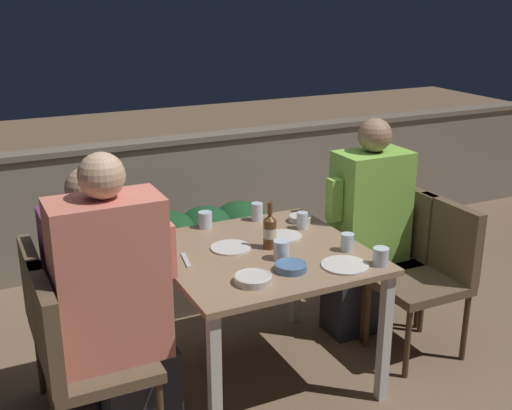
% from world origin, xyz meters
% --- Properties ---
extents(ground_plane, '(16.00, 16.00, 0.00)m').
position_xyz_m(ground_plane, '(0.00, 0.00, 0.00)').
color(ground_plane, '#7A6047').
extents(parapet_wall, '(9.00, 0.18, 0.92)m').
position_xyz_m(parapet_wall, '(0.00, 1.77, 0.47)').
color(parapet_wall, gray).
rests_on(parapet_wall, ground_plane).
extents(dining_table, '(0.99, 0.98, 0.72)m').
position_xyz_m(dining_table, '(0.00, 0.00, 0.64)').
color(dining_table, '#937556').
rests_on(dining_table, ground_plane).
extents(planter_hedge, '(0.88, 0.47, 0.64)m').
position_xyz_m(planter_hedge, '(0.08, 0.96, 0.36)').
color(planter_hedge, brown).
rests_on(planter_hedge, ground_plane).
extents(chair_left_near, '(0.46, 0.45, 0.86)m').
position_xyz_m(chair_left_near, '(-0.97, -0.19, 0.52)').
color(chair_left_near, brown).
rests_on(chair_left_near, ground_plane).
extents(person_coral_top, '(0.52, 0.26, 1.35)m').
position_xyz_m(person_coral_top, '(-0.78, -0.19, 0.68)').
color(person_coral_top, '#282833').
rests_on(person_coral_top, ground_plane).
extents(chair_left_far, '(0.46, 0.45, 0.86)m').
position_xyz_m(chair_left_far, '(-0.97, 0.15, 0.52)').
color(chair_left_far, brown).
rests_on(chair_left_far, ground_plane).
extents(person_purple_stripe, '(0.50, 0.26, 1.21)m').
position_xyz_m(person_purple_stripe, '(-0.77, 0.15, 0.60)').
color(person_purple_stripe, '#282833').
rests_on(person_purple_stripe, ground_plane).
extents(chair_right_near, '(0.46, 0.45, 0.86)m').
position_xyz_m(chair_right_near, '(0.97, -0.15, 0.52)').
color(chair_right_near, brown).
rests_on(chair_right_near, ground_plane).
extents(chair_right_far, '(0.46, 0.45, 0.86)m').
position_xyz_m(chair_right_far, '(0.96, 0.20, 0.52)').
color(chair_right_far, brown).
rests_on(chair_right_far, ground_plane).
extents(person_green_blouse, '(0.49, 0.26, 1.29)m').
position_xyz_m(person_green_blouse, '(0.76, 0.20, 0.65)').
color(person_green_blouse, '#282833').
rests_on(person_green_blouse, ground_plane).
extents(beer_bottle, '(0.07, 0.07, 0.24)m').
position_xyz_m(beer_bottle, '(0.05, 0.02, 0.81)').
color(beer_bottle, brown).
rests_on(beer_bottle, dining_table).
extents(plate_0, '(0.18, 0.18, 0.01)m').
position_xyz_m(plate_0, '(0.19, 0.12, 0.72)').
color(plate_0, silver).
rests_on(plate_0, dining_table).
extents(plate_1, '(0.23, 0.23, 0.01)m').
position_xyz_m(plate_1, '(0.27, -0.33, 0.72)').
color(plate_1, silver).
rests_on(plate_1, dining_table).
extents(plate_2, '(0.21, 0.21, 0.01)m').
position_xyz_m(plate_2, '(-0.13, 0.10, 0.72)').
color(plate_2, silver).
rests_on(plate_2, dining_table).
extents(bowl_0, '(0.15, 0.15, 0.04)m').
position_xyz_m(bowl_0, '(0.01, -0.27, 0.74)').
color(bowl_0, '#4C709E').
rests_on(bowl_0, dining_table).
extents(bowl_1, '(0.15, 0.15, 0.03)m').
position_xyz_m(bowl_1, '(-0.40, 0.40, 0.74)').
color(bowl_1, tan).
rests_on(bowl_1, dining_table).
extents(bowl_2, '(0.17, 0.17, 0.04)m').
position_xyz_m(bowl_2, '(-0.20, -0.31, 0.74)').
color(bowl_2, beige).
rests_on(bowl_2, dining_table).
extents(bowl_3, '(0.13, 0.13, 0.04)m').
position_xyz_m(bowl_3, '(0.38, 0.29, 0.74)').
color(bowl_3, beige).
rests_on(bowl_3, dining_table).
extents(glass_cup_0, '(0.08, 0.08, 0.10)m').
position_xyz_m(glass_cup_0, '(0.04, -0.13, 0.77)').
color(glass_cup_0, silver).
rests_on(glass_cup_0, dining_table).
extents(glass_cup_1, '(0.07, 0.07, 0.09)m').
position_xyz_m(glass_cup_1, '(0.38, -0.18, 0.76)').
color(glass_cup_1, silver).
rests_on(glass_cup_1, dining_table).
extents(glass_cup_2, '(0.08, 0.08, 0.09)m').
position_xyz_m(glass_cup_2, '(0.43, -0.40, 0.76)').
color(glass_cup_2, silver).
rests_on(glass_cup_2, dining_table).
extents(glass_cup_3, '(0.06, 0.06, 0.09)m').
position_xyz_m(glass_cup_3, '(0.34, 0.19, 0.76)').
color(glass_cup_3, silver).
rests_on(glass_cup_3, dining_table).
extents(glass_cup_4, '(0.07, 0.07, 0.10)m').
position_xyz_m(glass_cup_4, '(0.17, 0.41, 0.77)').
color(glass_cup_4, silver).
rests_on(glass_cup_4, dining_table).
extents(glass_cup_5, '(0.08, 0.08, 0.09)m').
position_xyz_m(glass_cup_5, '(-0.13, 0.43, 0.76)').
color(glass_cup_5, silver).
rests_on(glass_cup_5, dining_table).
extents(fork_0, '(0.05, 0.17, 0.01)m').
position_xyz_m(fork_0, '(-0.39, 0.05, 0.72)').
color(fork_0, silver).
rests_on(fork_0, dining_table).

